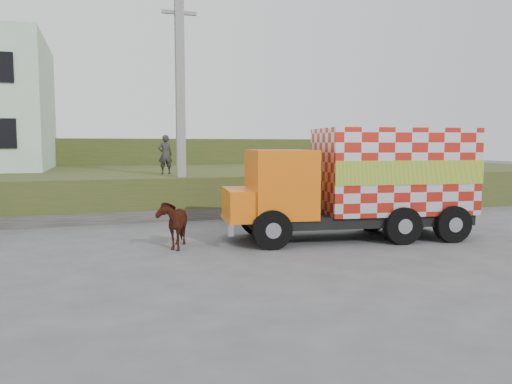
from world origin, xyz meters
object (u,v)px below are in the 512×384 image
object	(u,v)px
cow	(173,223)
pedestrian	(165,154)
cargo_truck	(361,182)
utility_pole	(180,104)

from	to	relation	value
cow	pedestrian	xyz separation A→B (m)	(0.74, 7.02, 1.64)
cow	pedestrian	world-z (taller)	pedestrian
cow	cargo_truck	bearing A→B (deg)	11.78
cargo_truck	cow	size ratio (longest dim) A/B	4.81
utility_pole	pedestrian	bearing A→B (deg)	97.84
utility_pole	cow	xyz separation A→B (m)	(-1.02, -4.93, -3.44)
utility_pole	cow	size ratio (longest dim) A/B	5.36
utility_pole	cargo_truck	distance (m)	7.19
utility_pole	pedestrian	size ratio (longest dim) A/B	5.20
pedestrian	cow	bearing A→B (deg)	81.24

